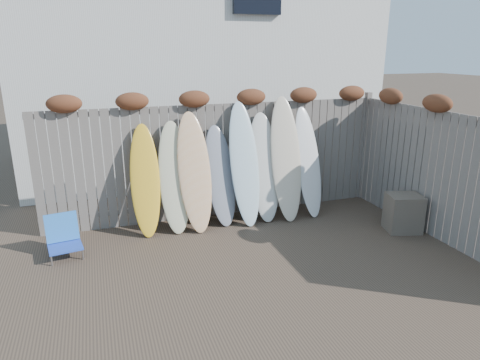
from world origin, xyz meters
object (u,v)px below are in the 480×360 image
object	(u,v)px
beach_chair	(64,237)
wooden_crate	(403,213)
lattice_panel	(407,169)
surfboard_0	(145,181)

from	to	relation	value
beach_chair	wooden_crate	bearing A→B (deg)	-9.34
lattice_panel	beach_chair	bearing A→B (deg)	174.47
wooden_crate	surfboard_0	size ratio (longest dim) A/B	0.34
beach_chair	surfboard_0	bearing A→B (deg)	19.83
wooden_crate	lattice_panel	world-z (taller)	lattice_panel
wooden_crate	surfboard_0	bearing A→B (deg)	161.72
wooden_crate	surfboard_0	world-z (taller)	surfboard_0
beach_chair	wooden_crate	size ratio (longest dim) A/B	0.97
lattice_panel	surfboard_0	world-z (taller)	lattice_panel
lattice_panel	surfboard_0	bearing A→B (deg)	167.66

